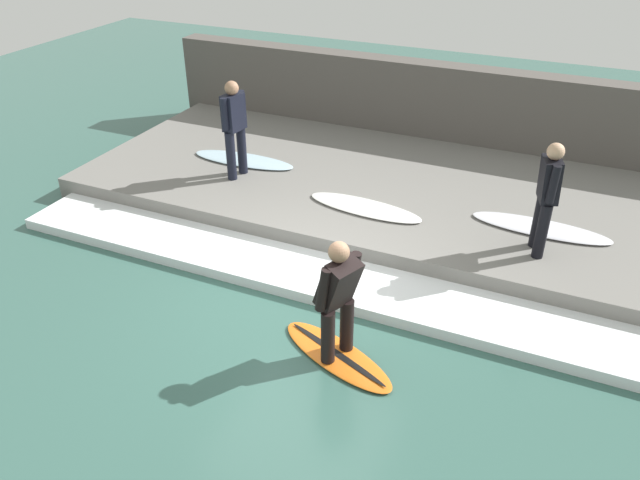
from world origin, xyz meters
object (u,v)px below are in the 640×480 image
Objects in this scene: surfboard_riding at (337,355)px; surfer_riding at (338,295)px; surfboard_spare at (365,207)px; surfer_waiting_far at (547,193)px; surfboard_waiting_near at (243,160)px; surfboard_waiting_far at (541,228)px; surfer_waiting_near at (234,124)px.

surfboard_riding is 1.13× the size of surfer_riding.
surfer_riding is (0.00, 0.00, 0.89)m from surfboard_riding.
surfboard_spare is (2.99, 0.77, -0.51)m from surfer_riding.
surfer_waiting_far reaches higher than surfer_riding.
surfboard_waiting_near is (3.83, 3.46, -0.51)m from surfer_riding.
surfboard_waiting_far is (0.65, 0.01, -0.88)m from surfer_waiting_far.
surfboard_riding is at bearing -165.54° from surfboard_spare.
surfboard_spare is (-0.45, 2.63, 0.00)m from surfboard_waiting_far.
surfboard_riding is 1.04× the size of surfer_waiting_near.
surfboard_riding is at bearing 146.27° from surfer_waiting_far.
surfboard_riding is 0.86× the size of surfboard_waiting_far.
surfer_riding is 0.77× the size of surfboard_waiting_near.
surfer_waiting_near is at bearing 84.75° from surfer_waiting_far.
surfer_riding is 0.76× the size of surfboard_waiting_far.
surfer_waiting_near reaches higher than surfboard_riding.
surfer_riding is 0.92× the size of surfer_waiting_near.
surfer_riding is 3.13m from surfboard_spare.
surfboard_waiting_far and surfboard_spare have the same top height.
surfboard_waiting_near is at bearing 42.07° from surfer_riding.
surfboard_riding is 1.08× the size of surfer_waiting_far.
surfer_waiting_near is at bearing 83.84° from surfboard_spare.
surfer_riding reaches higher than surfboard_waiting_far.
surfboard_spare is at bearing 99.77° from surfboard_waiting_far.
surfboard_spare is at bearing -107.35° from surfboard_waiting_near.
surfboard_riding is at bearing 0.00° from surfer_riding.
surfboard_waiting_near is (3.83, 3.46, 0.38)m from surfboard_riding.
surfboard_waiting_near is at bearing 20.96° from surfer_waiting_near.
surfer_waiting_near is (3.26, 3.24, 1.30)m from surfboard_riding.
surfboard_riding is 0.87× the size of surfboard_waiting_near.
surfer_riding is at bearing -165.54° from surfboard_spare.
surfer_waiting_far is at bearing -33.73° from surfer_riding.
surfer_riding is at bearing -135.17° from surfer_waiting_near.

